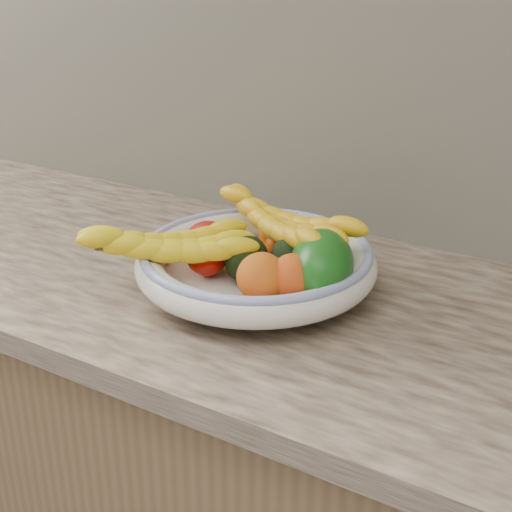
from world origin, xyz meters
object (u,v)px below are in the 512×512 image
object	(u,v)px
banana_bunch_back	(280,228)
fruit_bowl	(256,262)
banana_bunch_front	(168,250)
green_mango	(322,265)

from	to	relation	value
banana_bunch_back	fruit_bowl	bearing A→B (deg)	-75.54
fruit_bowl	banana_bunch_front	size ratio (longest dim) A/B	1.34
green_mango	banana_bunch_front	world-z (taller)	green_mango
green_mango	banana_bunch_front	bearing A→B (deg)	174.06
fruit_bowl	green_mango	size ratio (longest dim) A/B	2.63
fruit_bowl	banana_bunch_back	xyz separation A→B (m)	(0.01, 0.07, 0.04)
green_mango	banana_bunch_back	bearing A→B (deg)	119.69
banana_bunch_back	banana_bunch_front	world-z (taller)	banana_bunch_back
fruit_bowl	green_mango	bearing A→B (deg)	-3.56
fruit_bowl	banana_bunch_front	xyz separation A→B (m)	(-0.10, -0.09, 0.03)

